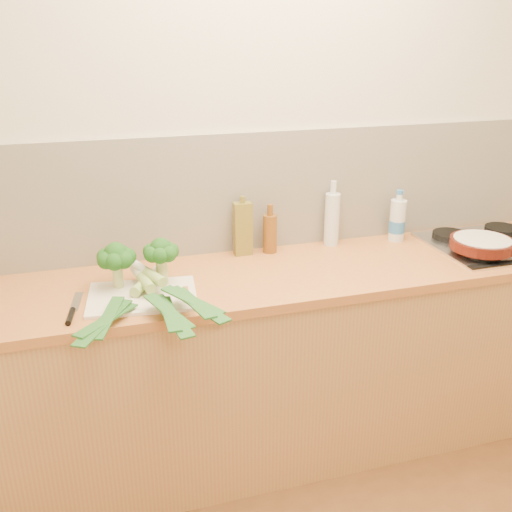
{
  "coord_description": "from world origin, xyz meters",
  "views": [
    {
      "loc": [
        -0.78,
        -0.91,
        1.85
      ],
      "look_at": [
        -0.18,
        1.1,
        1.02
      ],
      "focal_mm": 40.0,
      "sensor_mm": 36.0,
      "label": 1
    }
  ],
  "objects": [
    {
      "name": "oil_tin",
      "position": [
        -0.14,
        1.43,
        1.02
      ],
      "size": [
        0.08,
        0.05,
        0.27
      ],
      "color": "olive",
      "rests_on": "counter"
    },
    {
      "name": "broccoli_right",
      "position": [
        -0.54,
        1.19,
        1.04
      ],
      "size": [
        0.14,
        0.14,
        0.19
      ],
      "color": "#ACBA6C",
      "rests_on": "chopping_board"
    },
    {
      "name": "leek_back",
      "position": [
        -0.55,
        1.04,
        0.97
      ],
      "size": [
        0.27,
        0.6,
        0.04
      ],
      "rotation": [
        0.0,
        0.0,
        0.38
      ],
      "color": "white",
      "rests_on": "chopping_board"
    },
    {
      "name": "glass_bottle",
      "position": [
        0.29,
        1.44,
        1.03
      ],
      "size": [
        0.07,
        0.07,
        0.31
      ],
      "color": "silver",
      "rests_on": "counter"
    },
    {
      "name": "amber_bottle",
      "position": [
        -0.02,
        1.42,
        0.99
      ],
      "size": [
        0.06,
        0.06,
        0.23
      ],
      "color": "brown",
      "rests_on": "counter"
    },
    {
      "name": "chefs_knife",
      "position": [
        -0.89,
        1.03,
        0.91
      ],
      "size": [
        0.07,
        0.28,
        0.02
      ],
      "rotation": [
        0.0,
        0.0,
        -0.15
      ],
      "color": "silver",
      "rests_on": "counter"
    },
    {
      "name": "room_shell",
      "position": [
        0.0,
        1.49,
        1.17
      ],
      "size": [
        3.5,
        3.5,
        3.5
      ],
      "color": "beige",
      "rests_on": "ground"
    },
    {
      "name": "counter",
      "position": [
        0.0,
        1.2,
        0.45
      ],
      "size": [
        3.2,
        0.62,
        0.9
      ],
      "color": "#AC8747",
      "rests_on": "ground"
    },
    {
      "name": "leek_front",
      "position": [
        -0.67,
        1.07,
        0.94
      ],
      "size": [
        0.37,
        0.59,
        0.04
      ],
      "rotation": [
        0.0,
        0.0,
        -0.53
      ],
      "color": "white",
      "rests_on": "chopping_board"
    },
    {
      "name": "gas_hob",
      "position": [
        1.02,
        1.2,
        0.91
      ],
      "size": [
        0.58,
        0.5,
        0.04
      ],
      "color": "silver",
      "rests_on": "counter"
    },
    {
      "name": "water_bottle",
      "position": [
        0.62,
        1.4,
        1.0
      ],
      "size": [
        0.08,
        0.08,
        0.23
      ],
      "color": "silver",
      "rests_on": "counter"
    },
    {
      "name": "skillet",
      "position": [
        0.88,
        1.09,
        0.96
      ],
      "size": [
        0.41,
        0.28,
        0.05
      ],
      "rotation": [
        0.0,
        0.0,
        -0.15
      ],
      "color": "#43120B",
      "rests_on": "gas_hob"
    },
    {
      "name": "leek_mid",
      "position": [
        -0.6,
        1.03,
        0.95
      ],
      "size": [
        0.16,
        0.64,
        0.04
      ],
      "rotation": [
        0.0,
        0.0,
        0.17
      ],
      "color": "white",
      "rests_on": "chopping_board"
    },
    {
      "name": "chopping_board",
      "position": [
        -0.63,
        1.1,
        0.91
      ],
      "size": [
        0.44,
        0.34,
        0.01
      ],
      "primitive_type": "cube",
      "rotation": [
        0.0,
        0.0,
        -0.11
      ],
      "color": "white",
      "rests_on": "counter"
    },
    {
      "name": "broccoli_left",
      "position": [
        -0.71,
        1.2,
        1.04
      ],
      "size": [
        0.15,
        0.15,
        0.18
      ],
      "color": "#ACBA6C",
      "rests_on": "chopping_board"
    }
  ]
}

